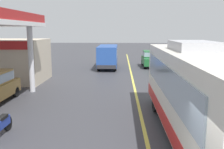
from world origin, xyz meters
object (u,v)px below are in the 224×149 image
object	(u,v)px
coach_bus_main	(199,95)
motorcycle_parked_forecourt	(1,125)
minibus_opposing_lane	(108,55)
car_trailing_behind_bus	(150,58)

from	to	relation	value
coach_bus_main	motorcycle_parked_forecourt	world-z (taller)	coach_bus_main
coach_bus_main	motorcycle_parked_forecourt	bearing A→B (deg)	-179.91
coach_bus_main	minibus_opposing_lane	distance (m)	19.12
car_trailing_behind_bus	motorcycle_parked_forecourt	bearing A→B (deg)	-112.05
coach_bus_main	car_trailing_behind_bus	bearing A→B (deg)	88.86
motorcycle_parked_forecourt	car_trailing_behind_bus	world-z (taller)	car_trailing_behind_bus
coach_bus_main	minibus_opposing_lane	bearing A→B (deg)	103.15
coach_bus_main	car_trailing_behind_bus	size ratio (longest dim) A/B	2.63
minibus_opposing_lane	car_trailing_behind_bus	xyz separation A→B (m)	(4.74, 1.07, -0.46)
coach_bus_main	car_trailing_behind_bus	distance (m)	19.70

